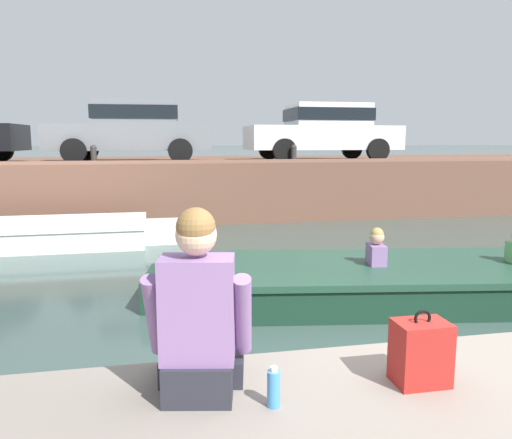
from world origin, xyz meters
name	(u,v)px	position (x,y,z in m)	size (l,w,h in m)	color
ground_plane	(271,273)	(0.00, 4.63, 0.00)	(400.00, 400.00, 0.00)	#384C47
far_quay_wall	(215,184)	(0.00, 12.26, 0.76)	(60.00, 6.00, 1.51)	brown
far_wall_coping	(228,161)	(0.00, 9.38, 1.55)	(60.00, 0.24, 0.08)	brown
boat_moored_west_white	(16,235)	(-4.48, 7.56, 0.23)	(6.65, 2.02, 0.47)	white
motorboat_passing	(417,281)	(1.59, 2.99, 0.24)	(6.67, 2.70, 0.95)	#193828
car_left_inner_grey	(133,129)	(-2.28, 10.60, 2.36)	(4.12, 2.10, 1.54)	slate
car_centre_white	(324,130)	(2.87, 10.60, 2.36)	(4.14, 2.04, 1.54)	white
mooring_bollard_mid	(94,154)	(-3.16, 9.51, 1.75)	(0.15, 0.15, 0.44)	#2D2B28
mooring_bollard_east	(294,153)	(1.71, 9.51, 1.75)	(0.15, 0.15, 0.44)	#2D2B28
person_seated_left	(199,323)	(-1.55, -0.40, 1.15)	(0.57, 0.58, 0.97)	#282833
bottle_drink	(274,388)	(-1.21, -0.61, 0.88)	(0.06, 0.06, 0.20)	#3F8CCC
backpack_on_ledge	(419,353)	(-0.39, -0.52, 0.95)	(0.28, 0.24, 0.41)	#A5231E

